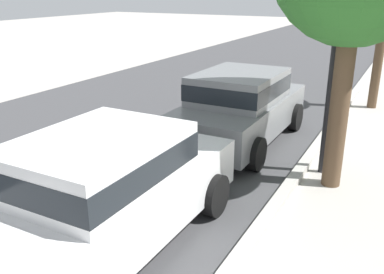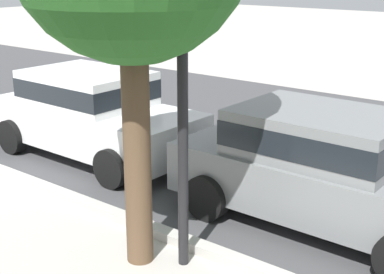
# 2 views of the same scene
# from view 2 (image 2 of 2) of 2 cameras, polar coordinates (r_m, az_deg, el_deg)

# --- Properties ---
(parked_car_white) EXTENTS (4.11, 1.94, 1.56)m
(parked_car_white) POSITION_cam_2_polar(r_m,az_deg,el_deg) (10.08, -10.32, 2.64)
(parked_car_white) COLOR silver
(parked_car_white) RESTS_ON ground
(parked_car_grey) EXTENTS (4.11, 1.94, 1.56)m
(parked_car_grey) POSITION_cam_2_polar(r_m,az_deg,el_deg) (7.45, 13.45, -2.85)
(parked_car_grey) COLOR slate
(parked_car_grey) RESTS_ON ground
(lamp_post) EXTENTS (0.32, 0.32, 3.90)m
(lamp_post) POSITION_cam_2_polar(r_m,az_deg,el_deg) (5.81, -1.00, 9.44)
(lamp_post) COLOR black
(lamp_post) RESTS_ON ground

